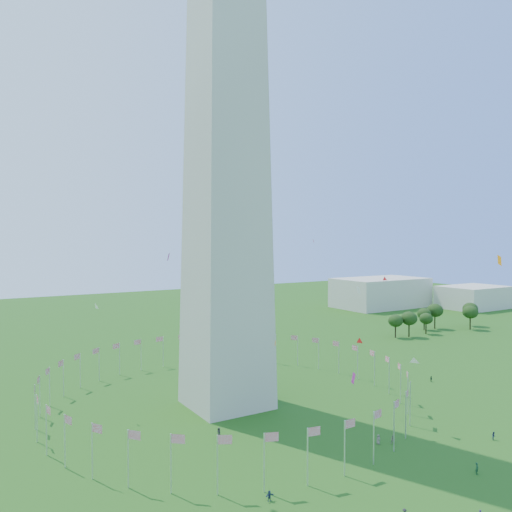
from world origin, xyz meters
The scene contains 8 objects.
ground centered at (0.00, 0.00, 0.00)m, with size 600.00×600.00×0.00m, color #1B4A11.
washington_monument centered at (0.00, 50.00, 84.50)m, with size 16.80×16.80×169.00m, color beige, non-canonical shape.
flag_ring centered at (0.00, 50.00, 4.50)m, with size 80.24×80.24×9.00m.
gov_building_east_a centered at (150.00, 150.00, 8.00)m, with size 50.00×30.00×16.00m, color beige.
gov_building_east_b centered at (190.00, 120.00, 6.00)m, with size 35.00×25.00×12.00m, color beige.
crowd centered at (7.88, 3.12, 0.85)m, with size 101.37×60.29×1.90m.
kites_aloft centered at (10.69, 26.10, 19.02)m, with size 92.75×73.46×33.79m.
tree_line_east centered at (116.42, 85.24, 4.76)m, with size 53.14×15.51×10.35m.
Camera 1 is at (-52.93, -49.50, 37.97)m, focal length 35.00 mm.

